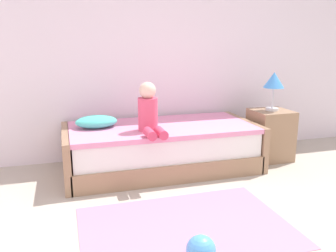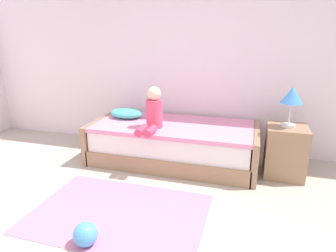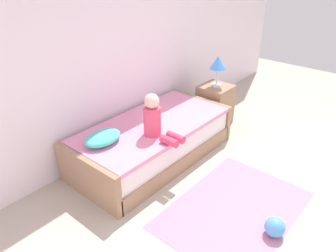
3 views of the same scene
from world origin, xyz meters
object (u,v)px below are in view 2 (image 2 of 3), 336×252
Objects in this scene: child_figure at (153,112)px; pillow at (127,113)px; table_lamp at (292,97)px; nightstand at (285,151)px; bed at (173,143)px; toy_ball at (86,234)px.

child_figure is 1.16× the size of pillow.
child_figure is at bearing -173.17° from table_lamp.
nightstand is 2.06m from pillow.
child_figure is (-1.54, -0.18, -0.23)m from table_lamp.
nightstand is 1.36× the size of pillow.
child_figure is 0.61m from pillow.
child_figure is (-0.19, -0.23, 0.46)m from bed.
pillow is at bearing 171.78° from bed.
table_lamp reaches higher than child_figure.
bed is 1.78m from toy_ball.
toy_ball is at bearing -76.05° from pillow.
pillow is at bearing 146.60° from child_figure.
nightstand is (1.35, -0.04, 0.05)m from bed.
child_figure is at bearing -173.17° from nightstand.
pillow is at bearing 175.98° from table_lamp.
toy_ball is at bearing -132.67° from table_lamp.
table_lamp is 2.30× the size of toy_ball.
toy_ball is at bearing -132.67° from nightstand.
pillow is 2.25× the size of toy_ball.
child_figure is (-1.54, -0.18, 0.40)m from nightstand.
toy_ball is (-0.04, -1.53, -0.61)m from child_figure.
bed is at bearing -8.22° from pillow.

